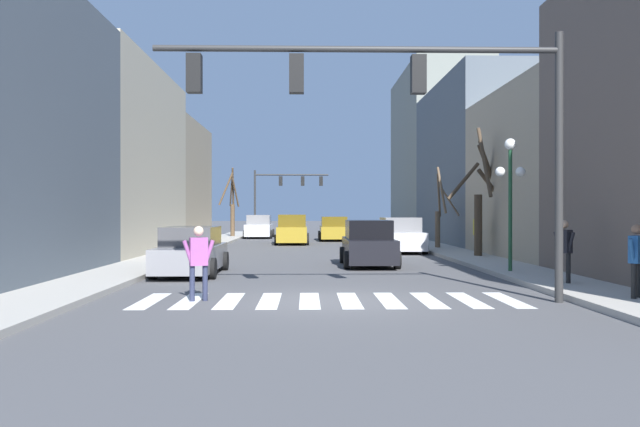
{
  "coord_description": "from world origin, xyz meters",
  "views": [
    {
      "loc": [
        -0.52,
        -13.99,
        2.01
      ],
      "look_at": [
        0.42,
        29.11,
        1.88
      ],
      "focal_mm": 35.0,
      "sensor_mm": 36.0,
      "label": 1
    }
  ],
  "objects": [
    {
      "name": "sidewalk_left",
      "position": [
        -6.38,
        0.0,
        0.07
      ],
      "size": [
        2.13,
        90.0,
        0.15
      ],
      "color": "#ADA89E",
      "rests_on": "ground_plane"
    },
    {
      "name": "car_driving_toward_lane",
      "position": [
        4.12,
        16.7,
        0.8
      ],
      "size": [
        2.15,
        4.73,
        1.72
      ],
      "rotation": [
        0.0,
        0.0,
        1.57
      ],
      "color": "silver",
      "rests_on": "ground_plane"
    },
    {
      "name": "car_parked_right_near",
      "position": [
        -4.13,
        33.68,
        0.82
      ],
      "size": [
        2.13,
        4.88,
        1.75
      ],
      "rotation": [
        0.0,
        0.0,
        1.57
      ],
      "color": "silver",
      "rests_on": "ground_plane"
    },
    {
      "name": "street_tree_right_near",
      "position": [
        -6.22,
        33.81,
        2.38
      ],
      "size": [
        1.46,
        1.9,
        5.23
      ],
      "color": "brown",
      "rests_on": "sidewalk_left"
    },
    {
      "name": "pedestrian_crossing_street",
      "position": [
        6.76,
        12.47,
        1.22
      ],
      "size": [
        0.26,
        0.78,
        1.8
      ],
      "rotation": [
        0.0,
        0.0,
        4.66
      ],
      "color": "#4C4C51",
      "rests_on": "sidewalk_right"
    },
    {
      "name": "sidewalk_right",
      "position": [
        6.38,
        0.0,
        0.07
      ],
      "size": [
        2.13,
        90.0,
        0.15
      ],
      "color": "#ADA89E",
      "rests_on": "ground_plane"
    },
    {
      "name": "car_parked_left_mid",
      "position": [
        1.78,
        9.01,
        0.79
      ],
      "size": [
        1.98,
        4.16,
        1.69
      ],
      "rotation": [
        0.0,
        0.0,
        1.57
      ],
      "color": "black",
      "rests_on": "ground_plane"
    },
    {
      "name": "pedestrian_on_left_sidewalk",
      "position": [
        6.22,
        2.15,
        1.12
      ],
      "size": [
        0.36,
        0.68,
        1.64
      ],
      "rotation": [
        0.0,
        0.0,
        5.13
      ],
      "color": "black",
      "rests_on": "sidewalk_right"
    },
    {
      "name": "pedestrian_near_right_corner",
      "position": [
        6.58,
        -0.76,
        1.09
      ],
      "size": [
        0.58,
        0.49,
        1.59
      ],
      "rotation": [
        0.0,
        0.0,
        0.68
      ],
      "color": "black",
      "rests_on": "sidewalk_right"
    },
    {
      "name": "building_row_right",
      "position": [
        10.44,
        21.88,
        5.3
      ],
      "size": [
        6.0,
        50.57,
        13.52
      ],
      "color": "#66564C",
      "rests_on": "ground_plane"
    },
    {
      "name": "crosswalk_stripes",
      "position": [
        0.0,
        0.07,
        0.0
      ],
      "size": [
        8.55,
        2.6,
        0.01
      ],
      "color": "white",
      "rests_on": "ground_plane"
    },
    {
      "name": "car_driving_away_lane",
      "position": [
        1.39,
        29.25,
        0.78
      ],
      "size": [
        2.14,
        4.64,
        1.66
      ],
      "rotation": [
        0.0,
        0.0,
        1.57
      ],
      "color": "#A38423",
      "rests_on": "ground_plane"
    },
    {
      "name": "car_at_intersection",
      "position": [
        -1.39,
        24.51,
        0.84
      ],
      "size": [
        2.06,
        4.28,
        1.83
      ],
      "rotation": [
        0.0,
        0.0,
        -1.57
      ],
      "color": "#A38423",
      "rests_on": "ground_plane"
    },
    {
      "name": "building_row_left",
      "position": [
        -10.44,
        12.43,
        4.25
      ],
      "size": [
        6.0,
        37.66,
        8.83
      ],
      "color": "#515B66",
      "rests_on": "ground_plane"
    },
    {
      "name": "traffic_signal_near",
      "position": [
        1.6,
        -0.35,
        4.52
      ],
      "size": [
        9.01,
        0.28,
        5.97
      ],
      "color": "#2D2D2D",
      "rests_on": "ground_plane"
    },
    {
      "name": "car_parked_right_mid",
      "position": [
        -4.2,
        6.0,
        0.72
      ],
      "size": [
        1.97,
        4.61,
        1.53
      ],
      "rotation": [
        0.0,
        0.0,
        1.57
      ],
      "color": "gray",
      "rests_on": "ground_plane"
    },
    {
      "name": "traffic_signal_far",
      "position": [
        -2.57,
        41.02,
        4.2
      ],
      "size": [
        6.57,
        0.28,
        5.66
      ],
      "color": "#2D2D2D",
      "rests_on": "ground_plane"
    },
    {
      "name": "street_tree_right_mid",
      "position": [
        6.41,
        18.26,
        1.87
      ],
      "size": [
        1.15,
        2.07,
        4.2
      ],
      "color": "brown",
      "rests_on": "sidewalk_right"
    },
    {
      "name": "street_tree_left_far",
      "position": [
        6.89,
        12.21,
        2.57
      ],
      "size": [
        2.74,
        2.69,
        5.41
      ],
      "color": "#473828",
      "rests_on": "sidewalk_right"
    },
    {
      "name": "street_lamp_right_corner",
      "position": [
        5.88,
        5.41,
        3.1
      ],
      "size": [
        0.95,
        0.36,
        4.15
      ],
      "color": "#1E4C2D",
      "rests_on": "sidewalk_right"
    },
    {
      "name": "ground_plane",
      "position": [
        0.0,
        0.0,
        0.0
      ],
      "size": [
        240.0,
        240.0,
        0.0
      ],
      "primitive_type": "plane",
      "color": "#4C4C4F"
    },
    {
      "name": "pedestrian_waiting_at_curb",
      "position": [
        -2.94,
        0.04,
        1.0
      ],
      "size": [
        0.71,
        0.33,
        1.68
      ],
      "rotation": [
        0.0,
        0.0,
        0.33
      ],
      "color": "#282D47",
      "rests_on": "ground_plane"
    }
  ]
}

